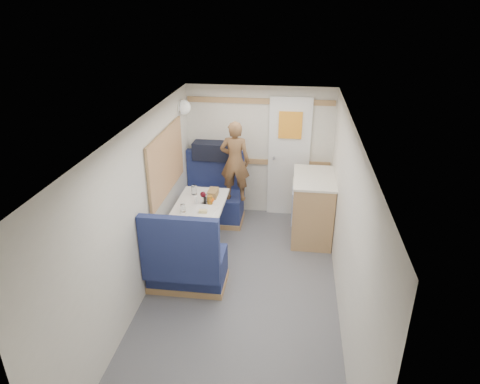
# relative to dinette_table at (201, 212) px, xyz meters

# --- Properties ---
(floor) EXTENTS (4.50, 4.50, 0.00)m
(floor) POSITION_rel_dinette_table_xyz_m (0.65, -1.00, -0.57)
(floor) COLOR #515156
(floor) RESTS_ON ground
(ceiling) EXTENTS (4.50, 4.50, 0.00)m
(ceiling) POSITION_rel_dinette_table_xyz_m (0.65, -1.00, 1.43)
(ceiling) COLOR silver
(ceiling) RESTS_ON wall_back
(wall_back) EXTENTS (2.20, 0.02, 2.00)m
(wall_back) POSITION_rel_dinette_table_xyz_m (0.65, 1.25, 0.43)
(wall_back) COLOR silver
(wall_back) RESTS_ON floor
(wall_left) EXTENTS (0.02, 4.50, 2.00)m
(wall_left) POSITION_rel_dinette_table_xyz_m (-0.45, -1.00, 0.43)
(wall_left) COLOR silver
(wall_left) RESTS_ON floor
(wall_right) EXTENTS (0.02, 4.50, 2.00)m
(wall_right) POSITION_rel_dinette_table_xyz_m (1.75, -1.00, 0.43)
(wall_right) COLOR silver
(wall_right) RESTS_ON floor
(oak_trim_low) EXTENTS (2.15, 0.02, 0.08)m
(oak_trim_low) POSITION_rel_dinette_table_xyz_m (0.65, 1.23, 0.28)
(oak_trim_low) COLOR #AD7B4E
(oak_trim_low) RESTS_ON wall_back
(oak_trim_high) EXTENTS (2.15, 0.02, 0.08)m
(oak_trim_high) POSITION_rel_dinette_table_xyz_m (0.65, 1.23, 1.21)
(oak_trim_high) COLOR #AD7B4E
(oak_trim_high) RESTS_ON wall_back
(side_window) EXTENTS (0.04, 1.30, 0.72)m
(side_window) POSITION_rel_dinette_table_xyz_m (-0.43, 0.00, 0.68)
(side_window) COLOR #A5B196
(side_window) RESTS_ON wall_left
(rear_door) EXTENTS (0.62, 0.12, 1.86)m
(rear_door) POSITION_rel_dinette_table_xyz_m (1.10, 1.22, 0.41)
(rear_door) COLOR white
(rear_door) RESTS_ON wall_back
(dinette_table) EXTENTS (0.62, 0.92, 0.72)m
(dinette_table) POSITION_rel_dinette_table_xyz_m (0.00, 0.00, 0.00)
(dinette_table) COLOR white
(dinette_table) RESTS_ON floor
(bench_far) EXTENTS (0.90, 0.59, 1.05)m
(bench_far) POSITION_rel_dinette_table_xyz_m (-0.00, 0.86, -0.27)
(bench_far) COLOR #171C4B
(bench_far) RESTS_ON floor
(bench_near) EXTENTS (0.90, 0.59, 1.05)m
(bench_near) POSITION_rel_dinette_table_xyz_m (-0.00, -0.86, -0.27)
(bench_near) COLOR #171C4B
(bench_near) RESTS_ON floor
(ledge) EXTENTS (0.90, 0.14, 0.04)m
(ledge) POSITION_rel_dinette_table_xyz_m (-0.00, 1.12, 0.31)
(ledge) COLOR #AD7B4E
(ledge) RESTS_ON bench_far
(dome_light) EXTENTS (0.20, 0.20, 0.20)m
(dome_light) POSITION_rel_dinette_table_xyz_m (-0.39, 0.85, 1.18)
(dome_light) COLOR white
(dome_light) RESTS_ON wall_left
(galley_counter) EXTENTS (0.57, 0.92, 0.92)m
(galley_counter) POSITION_rel_dinette_table_xyz_m (1.47, 0.55, -0.10)
(galley_counter) COLOR #AD7B4E
(galley_counter) RESTS_ON floor
(person) EXTENTS (0.43, 0.29, 1.17)m
(person) POSITION_rel_dinette_table_xyz_m (0.35, 0.70, 0.47)
(person) COLOR brown
(person) RESTS_ON bench_far
(duffel_bag) EXTENTS (0.56, 0.29, 0.26)m
(duffel_bag) POSITION_rel_dinette_table_xyz_m (-0.06, 1.12, 0.47)
(duffel_bag) COLOR black
(duffel_bag) RESTS_ON ledge
(tray) EXTENTS (0.33, 0.39, 0.02)m
(tray) POSITION_rel_dinette_table_xyz_m (0.11, -0.29, 0.16)
(tray) COLOR white
(tray) RESTS_ON dinette_table
(orange_fruit) EXTENTS (0.07, 0.07, 0.07)m
(orange_fruit) POSITION_rel_dinette_table_xyz_m (0.15, -0.05, 0.21)
(orange_fruit) COLOR orange
(orange_fruit) RESTS_ON tray
(cheese_block) EXTENTS (0.10, 0.07, 0.03)m
(cheese_block) POSITION_rel_dinette_table_xyz_m (0.11, -0.34, 0.19)
(cheese_block) COLOR #EBDB87
(cheese_block) RESTS_ON tray
(wine_glass) EXTENTS (0.08, 0.08, 0.17)m
(wine_glass) POSITION_rel_dinette_table_xyz_m (0.05, -0.06, 0.28)
(wine_glass) COLOR white
(wine_glass) RESTS_ON dinette_table
(tumbler_left) EXTENTS (0.06, 0.06, 0.10)m
(tumbler_left) POSITION_rel_dinette_table_xyz_m (-0.15, -0.32, 0.20)
(tumbler_left) COLOR silver
(tumbler_left) RESTS_ON dinette_table
(tumbler_mid) EXTENTS (0.08, 0.08, 0.12)m
(tumbler_mid) POSITION_rel_dinette_table_xyz_m (-0.13, 0.21, 0.22)
(tumbler_mid) COLOR white
(tumbler_mid) RESTS_ON dinette_table
(tumbler_right) EXTENTS (0.06, 0.06, 0.10)m
(tumbler_right) POSITION_rel_dinette_table_xyz_m (0.07, 0.01, 0.20)
(tumbler_right) COLOR white
(tumbler_right) RESTS_ON dinette_table
(beer_glass) EXTENTS (0.07, 0.07, 0.11)m
(beer_glass) POSITION_rel_dinette_table_xyz_m (0.13, -0.05, 0.21)
(beer_glass) COLOR #925C15
(beer_glass) RESTS_ON dinette_table
(pepper_grinder) EXTENTS (0.04, 0.04, 0.11)m
(pepper_grinder) POSITION_rel_dinette_table_xyz_m (0.08, -0.08, 0.21)
(pepper_grinder) COLOR black
(pepper_grinder) RESTS_ON dinette_table
(salt_grinder) EXTENTS (0.04, 0.04, 0.10)m
(salt_grinder) POSITION_rel_dinette_table_xyz_m (-0.05, -0.07, 0.20)
(salt_grinder) COLOR white
(salt_grinder) RESTS_ON dinette_table
(bread_loaf) EXTENTS (0.12, 0.22, 0.09)m
(bread_loaf) POSITION_rel_dinette_table_xyz_m (0.13, 0.18, 0.20)
(bread_loaf) COLOR brown
(bread_loaf) RESTS_ON dinette_table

